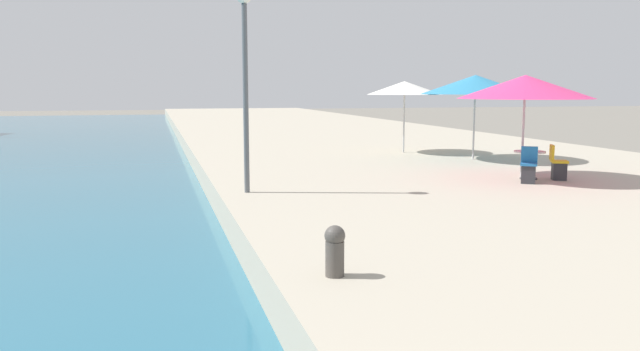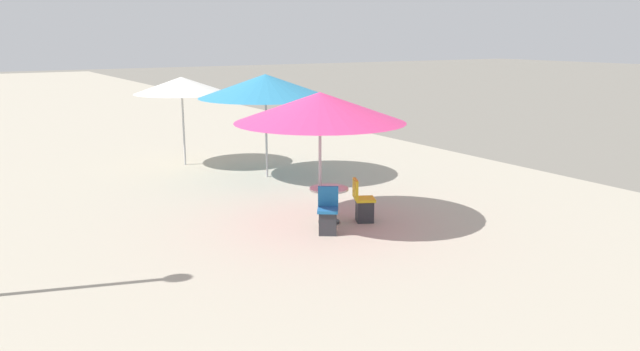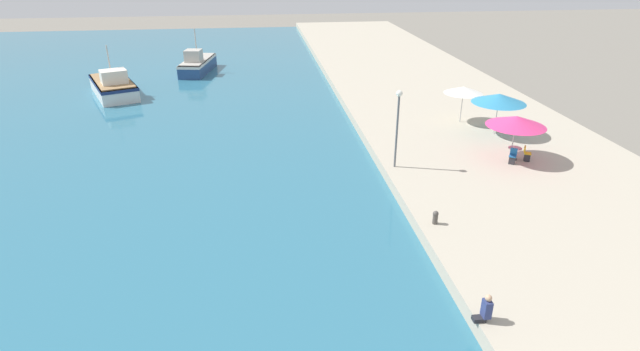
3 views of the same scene
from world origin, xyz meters
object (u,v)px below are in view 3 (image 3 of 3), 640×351
cafe_umbrella_white (499,98)px  cafe_chair_left (527,156)px  cafe_umbrella_pink (516,121)px  cafe_umbrella_striped (464,90)px  fishing_boat_mid (198,64)px  person_at_quay (485,309)px  mooring_bollard (435,217)px  cafe_chair_right (512,158)px  cafe_table (515,151)px  fishing_boat_near (113,86)px  lamppost (398,116)px

cafe_umbrella_white → cafe_chair_left: cafe_umbrella_white is taller
cafe_umbrella_pink → cafe_umbrella_striped: (-0.34, 7.20, -0.02)m
fishing_boat_mid → person_at_quay: 44.59m
mooring_bollard → cafe_chair_right: bearing=42.3°
cafe_umbrella_striped → cafe_table: size_ratio=3.47×
fishing_boat_near → fishing_boat_mid: bearing=28.8°
cafe_chair_right → mooring_bollard: cafe_chair_right is taller
cafe_umbrella_white → mooring_bollard: (-8.16, -11.41, -2.14)m
cafe_umbrella_striped → cafe_chair_left: cafe_umbrella_striped is taller
fishing_boat_mid → cafe_umbrella_white: (22.34, -24.44, 2.24)m
cafe_umbrella_white → mooring_bollard: 14.19m
cafe_umbrella_pink → lamppost: 7.32m
cafe_table → lamppost: 7.86m
cafe_umbrella_pink → mooring_bollard: size_ratio=5.30×
fishing_boat_near → cafe_umbrella_striped: (27.69, -13.18, 2.15)m
fishing_boat_near → cafe_umbrella_white: (29.05, -15.94, 2.26)m
cafe_umbrella_pink → cafe_chair_left: bearing=-27.5°
cafe_table → cafe_chair_left: bearing=-25.5°
cafe_umbrella_white → person_at_quay: (-8.70, -18.01, -2.01)m
cafe_umbrella_pink → cafe_chair_left: 2.26m
fishing_boat_mid → lamppost: 32.50m
fishing_boat_near → person_at_quay: bearing=-82.0°
cafe_chair_right → person_at_quay: 14.86m
fishing_boat_mid → mooring_bollard: (14.17, -35.86, 0.10)m
fishing_boat_near → cafe_umbrella_striped: bearing=-48.4°
cafe_chair_left → cafe_umbrella_pink: bearing=-92.0°
cafe_chair_left → person_at_quay: (-8.49, -13.15, 0.15)m
cafe_chair_right → mooring_bollard: bearing=76.5°
person_at_quay → cafe_umbrella_striped: bearing=70.5°
cafe_umbrella_white → mooring_bollard: bearing=-125.6°
mooring_bollard → cafe_table: bearing=43.3°
cafe_umbrella_white → cafe_chair_left: bearing=-92.5°
cafe_chair_right → mooring_bollard: 9.32m
cafe_umbrella_pink → cafe_umbrella_striped: 7.20m
mooring_bollard → cafe_umbrella_striped: bearing=64.3°
cafe_table → person_at_quay: bearing=-120.2°
cafe_umbrella_white → cafe_chair_left: (-0.21, -4.85, -2.16)m
cafe_umbrella_pink → cafe_umbrella_white: size_ratio=0.96×
cafe_umbrella_striped → mooring_bollard: 15.85m
cafe_umbrella_striped → cafe_umbrella_white: bearing=-63.8°
cafe_umbrella_striped → person_at_quay: (-7.34, -20.77, -1.91)m
fishing_boat_mid → cafe_umbrella_striped: size_ratio=2.77×
cafe_umbrella_white → cafe_table: cafe_umbrella_white is taller
cafe_umbrella_striped → cafe_table: 7.55m
cafe_chair_left → cafe_table: bearing=-90.0°
fishing_boat_near → cafe_umbrella_white: fishing_boat_near is taller
person_at_quay → cafe_umbrella_pink: bearing=60.5°
cafe_umbrella_pink → person_at_quay: bearing=-119.5°
fishing_boat_mid → cafe_umbrella_striped: (20.98, -21.68, 2.13)m
cafe_umbrella_white → lamppost: (-8.29, -4.72, 0.61)m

